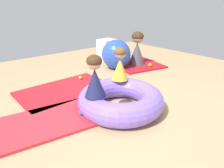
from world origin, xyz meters
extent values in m
plane|color=tan|center=(0.00, 0.00, 0.00)|extent=(8.00, 8.00, 0.00)
cube|color=red|center=(-0.36, 1.20, 0.02)|extent=(1.62, 1.03, 0.04)
cube|color=red|center=(-1.13, 0.42, 0.02)|extent=(1.58, 1.03, 0.04)
cube|color=#B21923|center=(1.79, 1.51, 0.02)|extent=(1.32, 1.32, 0.04)
torus|color=#8466E0|center=(-0.05, 0.07, 0.16)|extent=(1.25, 1.25, 0.33)
cone|color=yellow|center=(0.22, 0.38, 0.50)|extent=(0.28, 0.28, 0.35)
sphere|color=#DBAD89|center=(0.22, 0.38, 0.75)|extent=(0.17, 0.17, 0.17)
ellipsoid|color=brown|center=(0.22, 0.38, 0.77)|extent=(0.19, 0.19, 0.15)
cone|color=navy|center=(-0.45, 0.13, 0.51)|extent=(0.30, 0.30, 0.37)
sphere|color=#DBAD89|center=(-0.45, 0.13, 0.79)|extent=(0.19, 0.19, 0.19)
ellipsoid|color=#472D19|center=(-0.45, 0.13, 0.80)|extent=(0.20, 0.20, 0.16)
cone|color=#4C4751|center=(1.79, 1.51, 0.31)|extent=(0.57, 0.57, 0.54)
sphere|color=tan|center=(1.79, 1.51, 0.70)|extent=(0.27, 0.27, 0.27)
ellipsoid|color=#472D19|center=(1.79, 1.51, 0.73)|extent=(0.29, 0.29, 0.23)
sphere|color=teal|center=(1.56, 1.74, 0.09)|extent=(0.11, 0.11, 0.11)
sphere|color=orange|center=(1.84, 1.11, 0.09)|extent=(0.09, 0.09, 0.09)
sphere|color=blue|center=(-0.60, 0.24, 0.08)|extent=(0.08, 0.08, 0.08)
sphere|color=green|center=(0.13, 1.04, 0.07)|extent=(0.06, 0.06, 0.06)
sphere|color=yellow|center=(0.10, 1.45, 0.08)|extent=(0.07, 0.07, 0.07)
sphere|color=blue|center=(1.22, 1.65, 0.34)|extent=(0.69, 0.69, 0.69)
cube|color=silver|center=(1.55, 2.38, 0.28)|extent=(0.44, 0.44, 0.56)
cube|color=#2D2D33|center=(1.55, 2.26, 0.28)|extent=(0.34, 0.20, 0.44)
camera|label=1|loc=(-1.83, -1.88, 1.48)|focal=32.31mm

